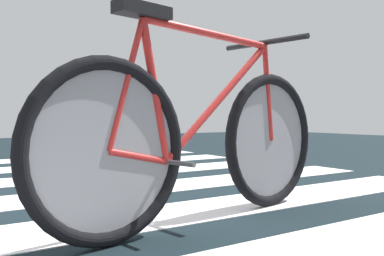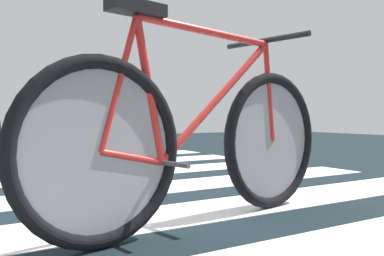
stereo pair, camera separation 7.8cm
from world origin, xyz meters
TOP-DOWN VIEW (x-y plane):
  - ground at (0.00, 0.00)m, footprint 18.00×14.00m
  - crosswalk_markings at (-0.01, 0.07)m, footprint 5.44×4.23m
  - bicycle_1_of_2 at (0.56, -1.26)m, footprint 1.72×0.55m

SIDE VIEW (x-z plane):
  - ground at x=0.00m, z-range 0.00..0.02m
  - crosswalk_markings at x=-0.01m, z-range 0.02..0.02m
  - bicycle_1_of_2 at x=0.56m, z-range -0.06..0.87m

